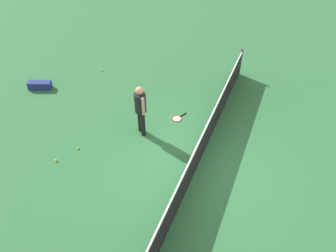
# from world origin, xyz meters

# --- Properties ---
(ground_plane) EXTENTS (40.00, 40.00, 0.00)m
(ground_plane) POSITION_xyz_m (0.00, 0.00, 0.00)
(ground_plane) COLOR #2D6B3D
(court_net) EXTENTS (10.09, 0.09, 1.07)m
(court_net) POSITION_xyz_m (0.00, 0.00, 0.50)
(court_net) COLOR #4C4C51
(court_net) RESTS_ON ground_plane
(player_near_side) EXTENTS (0.48, 0.48, 1.70)m
(player_near_side) POSITION_xyz_m (-0.72, -2.01, 1.01)
(player_near_side) COLOR black
(player_near_side) RESTS_ON ground_plane
(tennis_racket_near_player) EXTENTS (0.60, 0.42, 0.03)m
(tennis_racket_near_player) POSITION_xyz_m (-1.74, -1.23, 0.01)
(tennis_racket_near_player) COLOR red
(tennis_racket_near_player) RESTS_ON ground_plane
(tennis_ball_near_player) EXTENTS (0.07, 0.07, 0.07)m
(tennis_ball_near_player) POSITION_xyz_m (-3.28, -4.92, 0.03)
(tennis_ball_near_player) COLOR #C6E033
(tennis_ball_near_player) RESTS_ON ground_plane
(tennis_ball_by_net) EXTENTS (0.07, 0.07, 0.07)m
(tennis_ball_by_net) POSITION_xyz_m (0.63, -3.45, 0.03)
(tennis_ball_by_net) COLOR #C6E033
(tennis_ball_by_net) RESTS_ON ground_plane
(tennis_ball_midcourt) EXTENTS (0.07, 0.07, 0.07)m
(tennis_ball_midcourt) POSITION_xyz_m (1.27, -3.76, 0.03)
(tennis_ball_midcourt) COLOR #C6E033
(tennis_ball_midcourt) RESTS_ON ground_plane
(equipment_bag) EXTENTS (0.55, 0.85, 0.28)m
(equipment_bag) POSITION_xyz_m (-1.45, -6.40, 0.14)
(equipment_bag) COLOR navy
(equipment_bag) RESTS_ON ground_plane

